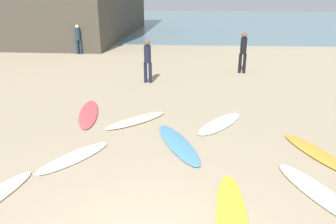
{
  "coord_description": "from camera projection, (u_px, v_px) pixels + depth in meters",
  "views": [
    {
      "loc": [
        0.6,
        -3.45,
        3.56
      ],
      "look_at": [
        0.06,
        5.24,
        0.3
      ],
      "focal_mm": 34.55,
      "sensor_mm": 36.0,
      "label": 1
    }
  ],
  "objects": [
    {
      "name": "surfboard_1",
      "position": [
        220.0,
        123.0,
        9.19
      ],
      "size": [
        1.68,
        2.04,
        0.07
      ],
      "primitive_type": "ellipsoid",
      "rotation": [
        0.0,
        0.0,
        -0.62
      ],
      "color": "silver",
      "rests_on": "ground_plane"
    },
    {
      "name": "surfboard_7",
      "position": [
        319.0,
        192.0,
        6.03
      ],
      "size": [
        1.34,
        2.24,
        0.08
      ],
      "primitive_type": "ellipsoid",
      "rotation": [
        0.0,
        0.0,
        3.54
      ],
      "color": "silver",
      "rests_on": "ground_plane"
    },
    {
      "name": "surfboard_3",
      "position": [
        89.0,
        113.0,
        9.92
      ],
      "size": [
        1.06,
        2.56,
        0.07
      ],
      "primitive_type": "ellipsoid",
      "rotation": [
        0.0,
        0.0,
        0.21
      ],
      "color": "#E04F55",
      "rests_on": "ground_plane"
    },
    {
      "name": "surfboard_6",
      "position": [
        232.0,
        217.0,
        5.38
      ],
      "size": [
        0.68,
        2.59,
        0.07
      ],
      "primitive_type": "ellipsoid",
      "rotation": [
        0.0,
        0.0,
        3.08
      ],
      "color": "yellow",
      "rests_on": "ground_plane"
    },
    {
      "name": "beachgoer_mid",
      "position": [
        148.0,
        59.0,
        13.09
      ],
      "size": [
        0.34,
        0.31,
        1.75
      ],
      "rotation": [
        0.0,
        0.0,
        6.16
      ],
      "color": "#191E33",
      "rests_on": "ground_plane"
    },
    {
      "name": "surfboard_4",
      "position": [
        178.0,
        144.0,
        7.96
      ],
      "size": [
        1.43,
        2.44,
        0.08
      ],
      "primitive_type": "ellipsoid",
      "rotation": [
        0.0,
        0.0,
        3.54
      ],
      "color": "#5192DC",
      "rests_on": "ground_plane"
    },
    {
      "name": "beachgoer_near",
      "position": [
        243.0,
        50.0,
        14.65
      ],
      "size": [
        0.34,
        0.33,
        1.85
      ],
      "rotation": [
        0.0,
        0.0,
        6.09
      ],
      "color": "black",
      "rests_on": "ground_plane"
    },
    {
      "name": "surfboard_5",
      "position": [
        318.0,
        154.0,
        7.47
      ],
      "size": [
        1.3,
        2.26,
        0.08
      ],
      "primitive_type": "ellipsoid",
      "rotation": [
        0.0,
        0.0,
        3.53
      ],
      "color": "gold",
      "rests_on": "ground_plane"
    },
    {
      "name": "surfboard_2",
      "position": [
        74.0,
        157.0,
        7.32
      ],
      "size": [
        1.51,
        1.89,
        0.06
      ],
      "primitive_type": "ellipsoid",
      "rotation": [
        0.0,
        0.0,
        -0.6
      ],
      "color": "white",
      "rests_on": "ground_plane"
    },
    {
      "name": "beachgoer_far",
      "position": [
        78.0,
        38.0,
        19.17
      ],
      "size": [
        0.34,
        0.34,
        1.73
      ],
      "rotation": [
        0.0,
        0.0,
        3.41
      ],
      "color": "#1E3342",
      "rests_on": "ground_plane"
    },
    {
      "name": "ocean_water",
      "position": [
        184.0,
        21.0,
        41.21
      ],
      "size": [
        120.0,
        40.0,
        0.08
      ],
      "primitive_type": "cube",
      "color": "slate",
      "rests_on": "ground_plane"
    },
    {
      "name": "surfboard_8",
      "position": [
        136.0,
        120.0,
        9.4
      ],
      "size": [
        1.85,
        1.83,
        0.09
      ],
      "primitive_type": "ellipsoid",
      "rotation": [
        0.0,
        0.0,
        2.35
      ],
      "color": "#F7E4BE",
      "rests_on": "ground_plane"
    }
  ]
}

